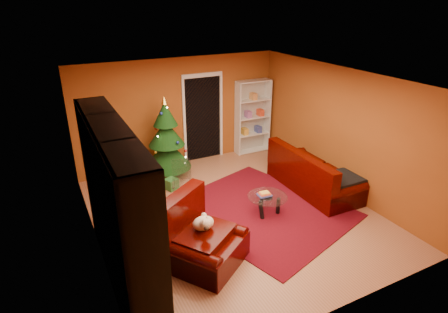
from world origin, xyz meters
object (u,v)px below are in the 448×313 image
white_bookshelf (253,117)px  sofa (315,170)px  coffee_table (267,205)px  acrylic_chair (182,184)px  gift_box_red (151,176)px  rug (262,210)px  gift_box_teal (129,179)px  dog (203,223)px  christmas_tree (167,139)px  gift_box_green (172,184)px  media_unit (118,208)px  armchair (205,238)px

white_bookshelf → sofa: 2.52m
coffee_table → acrylic_chair: (-1.26, 1.24, 0.18)m
gift_box_red → acrylic_chair: 1.25m
rug → gift_box_teal: gift_box_teal is taller
rug → dog: bearing=-152.8°
christmas_tree → gift_box_green: size_ratio=7.88×
coffee_table → dog: bearing=-157.3°
media_unit → acrylic_chair: (1.59, 1.78, -0.82)m
gift_box_green → acrylic_chair: (0.03, -0.56, 0.26)m
dog → coffee_table: size_ratio=0.52×
sofa → gift_box_green: bearing=63.6°
media_unit → armchair: (1.20, -0.21, -0.74)m
rug → white_bookshelf: size_ratio=1.57×
gift_box_teal → rug: bearing=-48.0°
gift_box_red → coffee_table: size_ratio=0.29×
rug → gift_box_green: bearing=127.3°
armchair → acrylic_chair: bearing=44.6°
gift_box_red → dog: 3.16m
armchair → rug: bearing=-5.5°
gift_box_green → coffee_table: size_ratio=0.32×
rug → sofa: sofa is taller
media_unit → gift_box_green: 3.01m
coffee_table → white_bookshelf: bearing=64.3°
gift_box_green → sofa: sofa is taller
dog → acrylic_chair: size_ratio=0.52×
gift_box_green → dog: dog is taller
gift_box_green → white_bookshelf: 3.00m
gift_box_teal → armchair: 3.21m
media_unit → coffee_table: size_ratio=4.09×
white_bookshelf → gift_box_red: bearing=-170.2°
gift_box_teal → gift_box_red: bearing=0.5°
gift_box_red → white_bookshelf: size_ratio=0.11×
rug → gift_box_red: gift_box_red is taller
media_unit → gift_box_teal: 3.23m
christmas_tree → acrylic_chair: 1.33m
gift_box_green → acrylic_chair: bearing=-86.7°
coffee_table → rug: bearing=101.6°
gift_box_green → coffee_table: coffee_table is taller
gift_box_green → gift_box_red: size_ratio=1.08×
acrylic_chair → christmas_tree: bearing=106.5°
gift_box_teal → acrylic_chair: size_ratio=0.39×
coffee_table → acrylic_chair: bearing=135.5°
gift_box_green → media_unit: bearing=-123.6°
rug → gift_box_green: size_ratio=12.79×
armchair → acrylic_chair: (0.39, 1.99, -0.07)m
dog → sofa: bearing=-15.1°
media_unit → gift_box_teal: (0.77, 2.96, -1.05)m
christmas_tree → white_bookshelf: bearing=9.5°
white_bookshelf → acrylic_chair: 3.16m
white_bookshelf → dog: (-3.01, -3.56, -0.28)m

